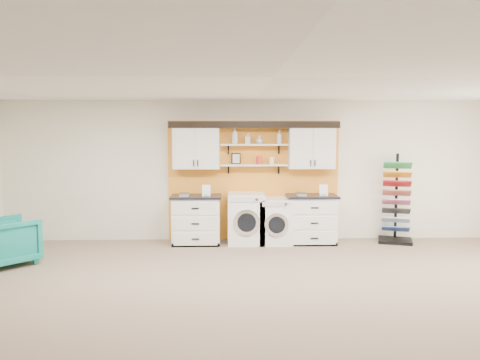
{
  "coord_description": "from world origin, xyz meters",
  "views": [
    {
      "loc": [
        -0.52,
        -5.36,
        2.19
      ],
      "look_at": [
        -0.31,
        2.3,
        1.39
      ],
      "focal_mm": 35.0,
      "sensor_mm": 36.0,
      "label": 1
    }
  ],
  "objects_px": {
    "base_cabinet_right": "(312,219)",
    "washer": "(246,218)",
    "armchair": "(7,241)",
    "dryer": "(275,221)",
    "base_cabinet_left": "(196,220)",
    "sample_rack": "(396,215)"
  },
  "relations": [
    {
      "from": "dryer",
      "to": "armchair",
      "type": "xyz_separation_m",
      "value": [
        -4.55,
        -1.37,
        -0.06
      ]
    },
    {
      "from": "base_cabinet_left",
      "to": "base_cabinet_right",
      "type": "bearing_deg",
      "value": 0.0
    },
    {
      "from": "base_cabinet_right",
      "to": "washer",
      "type": "bearing_deg",
      "value": -179.85
    },
    {
      "from": "armchair",
      "to": "washer",
      "type": "bearing_deg",
      "value": -117.58
    },
    {
      "from": "washer",
      "to": "sample_rack",
      "type": "height_order",
      "value": "sample_rack"
    },
    {
      "from": "washer",
      "to": "sample_rack",
      "type": "distance_m",
      "value": 2.97
    },
    {
      "from": "washer",
      "to": "armchair",
      "type": "distance_m",
      "value": 4.21
    },
    {
      "from": "dryer",
      "to": "sample_rack",
      "type": "height_order",
      "value": "sample_rack"
    },
    {
      "from": "base_cabinet_left",
      "to": "sample_rack",
      "type": "distance_m",
      "value": 3.94
    },
    {
      "from": "base_cabinet_right",
      "to": "base_cabinet_left",
      "type": "bearing_deg",
      "value": -180.0
    },
    {
      "from": "base_cabinet_left",
      "to": "armchair",
      "type": "height_order",
      "value": "base_cabinet_left"
    },
    {
      "from": "base_cabinet_right",
      "to": "sample_rack",
      "type": "height_order",
      "value": "sample_rack"
    },
    {
      "from": "base_cabinet_left",
      "to": "dryer",
      "type": "xyz_separation_m",
      "value": [
        1.54,
        -0.0,
        -0.03
      ]
    },
    {
      "from": "washer",
      "to": "base_cabinet_left",
      "type": "bearing_deg",
      "value": 179.8
    },
    {
      "from": "sample_rack",
      "to": "base_cabinet_right",
      "type": "bearing_deg",
      "value": -160.63
    },
    {
      "from": "dryer",
      "to": "sample_rack",
      "type": "distance_m",
      "value": 2.41
    },
    {
      "from": "base_cabinet_left",
      "to": "armchair",
      "type": "xyz_separation_m",
      "value": [
        -3.01,
        -1.37,
        -0.09
      ]
    },
    {
      "from": "base_cabinet_right",
      "to": "washer",
      "type": "distance_m",
      "value": 1.29
    },
    {
      "from": "dryer",
      "to": "armchair",
      "type": "relative_size",
      "value": 1.05
    },
    {
      "from": "dryer",
      "to": "base_cabinet_right",
      "type": "bearing_deg",
      "value": 0.27
    },
    {
      "from": "dryer",
      "to": "armchair",
      "type": "bearing_deg",
      "value": -163.3
    },
    {
      "from": "sample_rack",
      "to": "armchair",
      "type": "bearing_deg",
      "value": -150.43
    }
  ]
}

